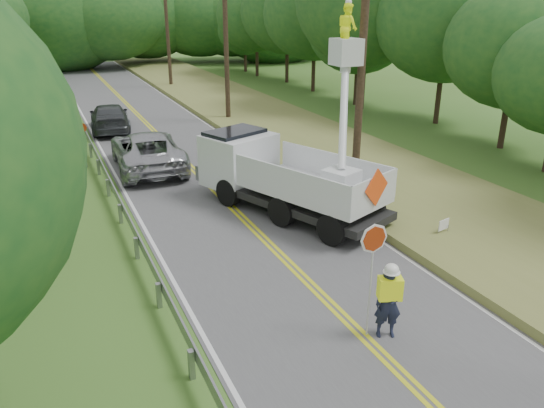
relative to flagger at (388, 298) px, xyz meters
name	(u,v)px	position (x,y,z in m)	size (l,w,h in m)	color
ground	(381,355)	(-0.50, -0.56, -1.04)	(140.00, 140.00, 0.00)	#3F6020
road	(199,175)	(-0.50, 13.44, -1.03)	(7.20, 96.00, 0.03)	#505053
guardrail	(103,170)	(-4.52, 14.34, -0.49)	(0.18, 48.00, 0.77)	gray
utility_poles	(273,45)	(4.50, 16.45, 4.22)	(1.60, 43.30, 10.00)	black
tall_grass_verge	(335,154)	(6.60, 13.44, -0.89)	(7.00, 96.00, 0.30)	olive
treeline_right	(374,17)	(15.10, 23.18, 5.18)	(11.00, 52.82, 11.71)	#332319
treeline_horizon	(97,17)	(0.88, 55.58, 4.46)	(57.42, 15.41, 12.02)	#1A4C1E
flagger	(388,298)	(0.00, 0.00, 0.00)	(1.13, 0.63, 2.87)	#191E33
bucket_truck	(274,164)	(1.09, 8.80, 0.60)	(5.54, 7.95, 7.31)	black
suv_silver	(147,150)	(-2.36, 15.41, -0.15)	(2.91, 6.31, 1.75)	#ADAEB4
suv_darkgrey	(110,117)	(-2.84, 23.94, -0.24)	(2.19, 5.40, 1.57)	#3C4043
stop_sign_permanent	(83,139)	(-4.99, 16.81, 0.34)	(0.46, 0.06, 2.14)	gray
yard_sign	(444,225)	(4.85, 3.61, -0.51)	(0.50, 0.15, 0.74)	white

